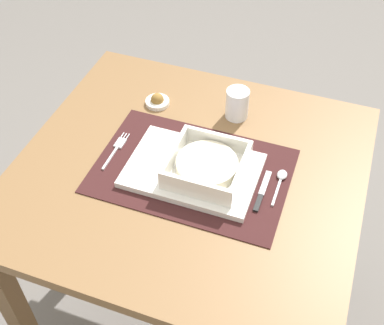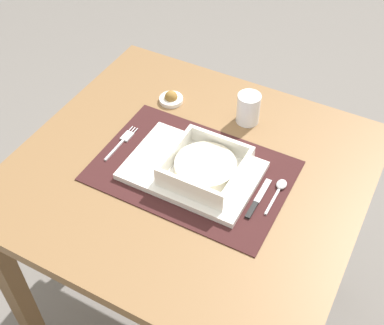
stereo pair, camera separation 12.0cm
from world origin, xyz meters
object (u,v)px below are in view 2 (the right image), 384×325
at_px(condiment_saucer, 171,98).
at_px(fork, 123,140).
at_px(drinking_glass, 248,110).
at_px(porridge_bowl, 205,168).
at_px(spoon, 280,188).
at_px(dining_table, 189,197).
at_px(butter_knife, 257,201).

bearing_deg(condiment_saucer, fork, -97.46).
bearing_deg(drinking_glass, fork, -137.43).
height_order(porridge_bowl, spoon, porridge_bowl).
relative_size(dining_table, butter_knife, 6.46).
xyz_separation_m(porridge_bowl, spoon, (0.17, 0.05, -0.03)).
height_order(spoon, butter_knife, spoon).
distance_m(spoon, drinking_glass, 0.25).
xyz_separation_m(dining_table, spoon, (0.22, 0.04, 0.12)).
bearing_deg(drinking_glass, spoon, -48.95).
distance_m(fork, drinking_glass, 0.34).
height_order(butter_knife, drinking_glass, drinking_glass).
height_order(fork, condiment_saucer, condiment_saucer).
bearing_deg(butter_knife, drinking_glass, 118.08).
distance_m(porridge_bowl, condiment_saucer, 0.31).
relative_size(dining_table, porridge_bowl, 4.81).
relative_size(dining_table, condiment_saucer, 12.63).
bearing_deg(butter_knife, dining_table, 173.21).
xyz_separation_m(fork, butter_knife, (0.38, -0.02, 0.00)).
xyz_separation_m(fork, condiment_saucer, (0.03, 0.20, 0.00)).
distance_m(fork, spoon, 0.41).
distance_m(porridge_bowl, fork, 0.25).
xyz_separation_m(fork, spoon, (0.41, 0.04, 0.00)).
xyz_separation_m(porridge_bowl, fork, (-0.24, 0.02, -0.03)).
bearing_deg(butter_knife, fork, 176.30).
relative_size(fork, spoon, 1.19).
xyz_separation_m(drinking_glass, condiment_saucer, (-0.22, -0.03, -0.03)).
xyz_separation_m(fork, drinking_glass, (0.25, 0.23, 0.03)).
bearing_deg(dining_table, butter_knife, -6.65).
relative_size(dining_table, fork, 6.12).
height_order(dining_table, butter_knife, butter_knife).
relative_size(spoon, condiment_saucer, 1.74).
bearing_deg(drinking_glass, dining_table, -103.18).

